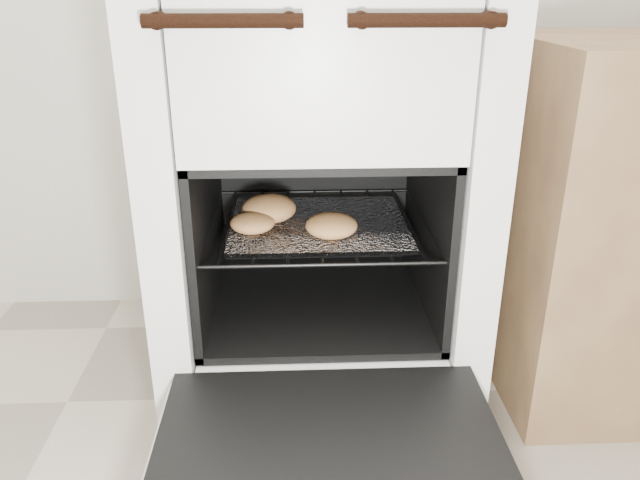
# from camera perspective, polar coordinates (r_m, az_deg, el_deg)

# --- Properties ---
(stove) EXTENTS (0.66, 0.74, 1.01)m
(stove) POSITION_cam_1_polar(r_m,az_deg,el_deg) (1.42, -0.29, 4.54)
(stove) COLOR silver
(stove) RESTS_ON ground
(oven_door) EXTENTS (0.60, 0.46, 0.04)m
(oven_door) POSITION_cam_1_polar(r_m,az_deg,el_deg) (1.07, 0.99, -19.40)
(oven_door) COLOR black
(oven_door) RESTS_ON stove
(oven_rack) EXTENTS (0.48, 0.46, 0.01)m
(oven_rack) POSITION_cam_1_polar(r_m,az_deg,el_deg) (1.37, -0.16, 1.58)
(oven_rack) COLOR black
(oven_rack) RESTS_ON stove
(foil_sheet) EXTENTS (0.38, 0.33, 0.01)m
(foil_sheet) POSITION_cam_1_polar(r_m,az_deg,el_deg) (1.35, -0.12, 1.50)
(foil_sheet) COLOR white
(foil_sheet) RESTS_ON oven_rack
(baked_rolls) EXTENTS (0.28, 0.22, 0.06)m
(baked_rolls) POSITION_cam_1_polar(r_m,az_deg,el_deg) (1.31, -3.23, 2.17)
(baked_rolls) COLOR tan
(baked_rolls) RESTS_ON foil_sheet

